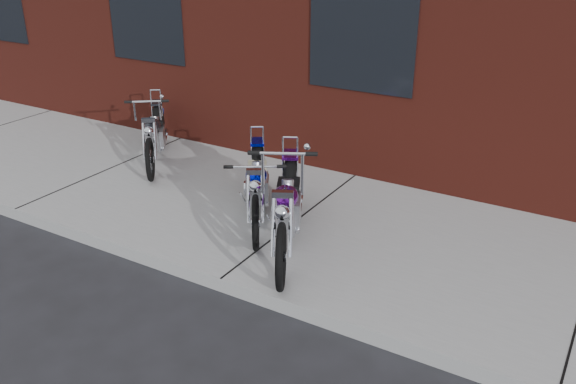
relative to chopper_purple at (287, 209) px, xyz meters
The scene contains 5 objects.
ground 1.08m from the chopper_purple, 101.56° to the right, with size 120.00×120.00×0.00m, color #27262C.
sidewalk 0.78m from the chopper_purple, 107.65° to the left, with size 22.00×3.00×0.15m, color #A3A3A2.
chopper_purple is the anchor object (origin of this frame).
chopper_blue 0.75m from the chopper_purple, 147.46° to the left, with size 1.17×1.77×0.88m.
chopper_third 3.09m from the chopper_purple, 157.61° to the left, with size 1.28×1.65×1.01m.
Camera 1 is at (3.07, -3.91, 3.23)m, focal length 38.00 mm.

